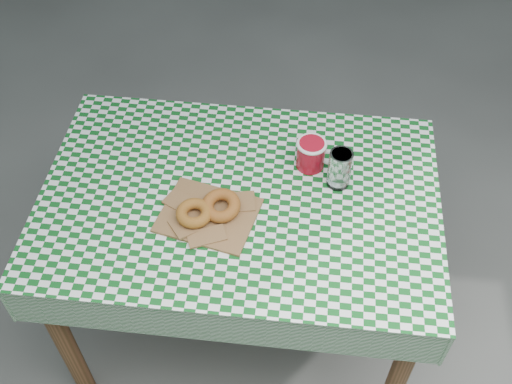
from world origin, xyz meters
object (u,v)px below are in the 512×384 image
Objects in this scene: drinking_glass at (340,169)px; coffee_mug at (311,154)px; table at (241,268)px; paper_bag at (208,215)px.

coffee_mug is at bearing 144.25° from drinking_glass.
table is 4.37× the size of paper_bag.
drinking_glass is at bearing 16.59° from table.
drinking_glass is (0.09, -0.06, 0.01)m from coffee_mug.
table is at bearing 47.50° from paper_bag.
drinking_glass is at bearing 25.26° from paper_bag.
drinking_glass is (0.29, 0.09, 0.44)m from table.
paper_bag is 0.37m from coffee_mug.
table is 9.31× the size of drinking_glass.
paper_bag is 1.55× the size of coffee_mug.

